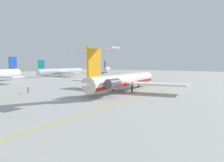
{
  "coord_description": "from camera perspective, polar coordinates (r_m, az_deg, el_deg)",
  "views": [
    {
      "loc": [
        -59.32,
        -16.68,
        8.16
      ],
      "look_at": [
        -3.81,
        17.6,
        2.66
      ],
      "focal_mm": 36.66,
      "sensor_mm": 36.0,
      "label": 1
    }
  ],
  "objects": [
    {
      "name": "safety_cone_nose",
      "position": [
        61.44,
        -22.04,
        -2.91
      ],
      "size": [
        0.4,
        0.4,
        0.55
      ],
      "primitive_type": "cone",
      "color": "#EA590F",
      "rests_on": "ground"
    },
    {
      "name": "ground_crew_near_tail",
      "position": [
        63.38,
        -20.21,
        -1.93
      ],
      "size": [
        0.26,
        0.38,
        1.64
      ],
      "rotation": [
        0.0,
        0.0,
        3.59
      ],
      "color": "black",
      "rests_on": "ground"
    },
    {
      "name": "ground_crew_near_nose",
      "position": [
        89.41,
        -1.92,
        0.29
      ],
      "size": [
        0.43,
        0.28,
        1.75
      ],
      "rotation": [
        0.0,
        0.0,
        1.3
      ],
      "color": "black",
      "rests_on": "ground"
    },
    {
      "name": "airliner_mid_right",
      "position": [
        134.3,
        -12.4,
        2.36
      ],
      "size": [
        30.45,
        30.28,
        9.11
      ],
      "rotation": [
        0.0,
        0.0,
        -0.18
      ],
      "color": "silver",
      "rests_on": "ground"
    },
    {
      "name": "taxiway_centreline",
      "position": [
        60.51,
        9.41,
        -3.0
      ],
      "size": [
        101.2,
        2.55,
        0.01
      ],
      "primitive_type": "cube",
      "rotation": [
        0.0,
        0.0,
        0.02
      ],
      "color": "gold",
      "rests_on": "ground"
    },
    {
      "name": "main_jetliner",
      "position": [
        62.46,
        2.63,
        0.16
      ],
      "size": [
        38.91,
        34.58,
        11.34
      ],
      "rotation": [
        0.0,
        0.0,
        0.04
      ],
      "color": "silver",
      "rests_on": "ground"
    },
    {
      "name": "airliner_far_right",
      "position": [
        168.6,
        -1.37,
        2.93
      ],
      "size": [
        27.67,
        28.02,
        8.89
      ],
      "rotation": [
        0.0,
        0.0,
        0.49
      ],
      "color": "silver",
      "rests_on": "ground"
    },
    {
      "name": "ground",
      "position": [
        62.15,
        15.87,
        -2.91
      ],
      "size": [
        296.67,
        296.67,
        0.0
      ],
      "primitive_type": "plane",
      "color": "#ADADA8"
    },
    {
      "name": "safety_cone_wingtip",
      "position": [
        86.23,
        0.89,
        -0.43
      ],
      "size": [
        0.4,
        0.4,
        0.55
      ],
      "primitive_type": "cone",
      "color": "#EA590F",
      "rests_on": "ground"
    },
    {
      "name": "safety_cone_tail",
      "position": [
        89.77,
        -0.69,
        -0.22
      ],
      "size": [
        0.4,
        0.4,
        0.55
      ],
      "primitive_type": "cone",
      "color": "#EA590F",
      "rests_on": "ground"
    }
  ]
}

